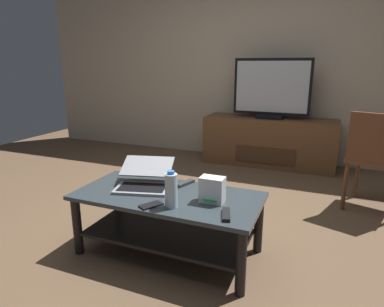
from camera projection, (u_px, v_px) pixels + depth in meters
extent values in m
plane|color=brown|center=(180.00, 230.00, 2.59)|extent=(7.68, 7.68, 0.00)
cube|color=#B2A38C|center=(253.00, 53.00, 4.34)|extent=(6.40, 0.12, 2.80)
cube|color=#2D383D|center=(168.00, 196.00, 2.18)|extent=(1.23, 0.58, 0.03)
cube|color=black|center=(168.00, 232.00, 2.25)|extent=(1.08, 0.51, 0.02)
cylinder|color=black|center=(77.00, 226.00, 2.23)|extent=(0.06, 0.06, 0.40)
cylinder|color=black|center=(241.00, 263.00, 1.82)|extent=(0.06, 0.06, 0.40)
cylinder|color=black|center=(119.00, 200.00, 2.67)|extent=(0.06, 0.06, 0.40)
cylinder|color=black|center=(259.00, 225.00, 2.25)|extent=(0.06, 0.06, 0.40)
cube|color=brown|center=(269.00, 142.00, 4.22)|extent=(1.63, 0.48, 0.60)
cube|color=#432A18|center=(265.00, 155.00, 4.04)|extent=(0.73, 0.01, 0.21)
cube|color=black|center=(270.00, 116.00, 4.12)|extent=(0.33, 0.20, 0.05)
cube|color=black|center=(272.00, 87.00, 4.02)|extent=(0.93, 0.04, 0.68)
cube|color=#B2B7C1|center=(271.00, 87.00, 4.00)|extent=(0.87, 0.01, 0.61)
cube|color=#59331E|center=(378.00, 160.00, 2.86)|extent=(0.56, 0.56, 0.04)
cube|color=#59331E|center=(376.00, 140.00, 2.66)|extent=(0.41, 0.17, 0.43)
cylinder|color=#59331E|center=(357.00, 176.00, 3.18)|extent=(0.04, 0.04, 0.44)
cylinder|color=#59331E|center=(345.00, 186.00, 2.90)|extent=(0.04, 0.04, 0.44)
cube|color=gray|center=(142.00, 189.00, 2.25)|extent=(0.41, 0.31, 0.02)
cube|color=black|center=(142.00, 187.00, 2.25)|extent=(0.35, 0.25, 0.00)
cube|color=gray|center=(147.00, 166.00, 2.37)|extent=(0.40, 0.30, 0.09)
cube|color=teal|center=(147.00, 166.00, 2.37)|extent=(0.36, 0.26, 0.08)
cube|color=silver|center=(212.00, 190.00, 2.04)|extent=(0.15, 0.10, 0.16)
cube|color=#19D84C|center=(209.00, 200.00, 2.01)|extent=(0.09, 0.00, 0.01)
cylinder|color=silver|center=(171.00, 191.00, 1.96)|extent=(0.08, 0.08, 0.21)
cylinder|color=blue|center=(171.00, 172.00, 1.93)|extent=(0.04, 0.04, 0.02)
cube|color=black|center=(151.00, 205.00, 2.00)|extent=(0.13, 0.16, 0.01)
cube|color=#2D2D30|center=(185.00, 183.00, 2.35)|extent=(0.09, 0.17, 0.02)
cube|color=black|center=(226.00, 214.00, 1.86)|extent=(0.09, 0.17, 0.02)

